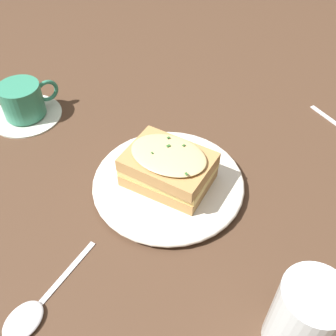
% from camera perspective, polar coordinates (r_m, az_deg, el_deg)
% --- Properties ---
extents(ground_plane, '(2.40, 2.40, 0.00)m').
position_cam_1_polar(ground_plane, '(0.67, 0.26, -0.89)').
color(ground_plane, '#473021').
extents(dinner_plate, '(0.25, 0.25, 0.02)m').
position_cam_1_polar(dinner_plate, '(0.65, 0.00, -2.22)').
color(dinner_plate, silver).
rests_on(dinner_plate, ground_plane).
extents(sandwich, '(0.15, 0.17, 0.07)m').
position_cam_1_polar(sandwich, '(0.62, 0.20, 0.12)').
color(sandwich, '#B2844C').
rests_on(sandwich, dinner_plate).
extents(teacup_with_saucer, '(0.14, 0.14, 0.07)m').
position_cam_1_polar(teacup_with_saucer, '(0.82, -20.06, 8.86)').
color(teacup_with_saucer, silver).
rests_on(teacup_with_saucer, ground_plane).
extents(water_glass, '(0.07, 0.07, 0.12)m').
position_cam_1_polar(water_glass, '(0.50, 19.37, -19.83)').
color(water_glass, silver).
rests_on(water_glass, ground_plane).
extents(spoon, '(0.16, 0.11, 0.01)m').
position_cam_1_polar(spoon, '(0.56, -19.30, -19.47)').
color(spoon, silver).
rests_on(spoon, ground_plane).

